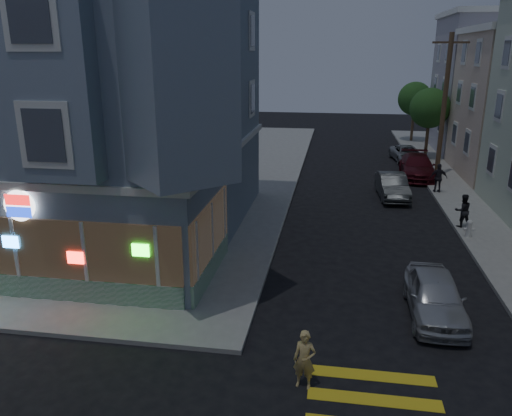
% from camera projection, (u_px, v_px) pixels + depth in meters
% --- Properties ---
extents(ground, '(120.00, 120.00, 0.00)m').
position_uv_depth(ground, '(107.00, 391.00, 12.31)').
color(ground, black).
rests_on(ground, ground).
extents(sidewalk_nw, '(33.00, 42.00, 0.15)m').
position_uv_depth(sidewalk_nw, '(71.00, 167.00, 35.99)').
color(sidewalk_nw, gray).
rests_on(sidewalk_nw, ground).
extents(corner_building, '(14.60, 14.60, 11.40)m').
position_uv_depth(corner_building, '(77.00, 104.00, 21.82)').
color(corner_building, slate).
rests_on(corner_building, sidewalk_nw).
extents(utility_pole, '(2.20, 0.30, 9.00)m').
position_uv_depth(utility_pole, '(444.00, 105.00, 31.67)').
color(utility_pole, '#4C3826').
rests_on(utility_pole, sidewalk_ne).
extents(street_tree_near, '(3.00, 3.00, 5.30)m').
position_uv_depth(street_tree_near, '(430.00, 108.00, 37.55)').
color(street_tree_near, '#4C3826').
rests_on(street_tree_near, sidewalk_ne).
extents(street_tree_far, '(3.00, 3.00, 5.30)m').
position_uv_depth(street_tree_far, '(415.00, 99.00, 45.08)').
color(street_tree_far, '#4C3826').
rests_on(street_tree_far, sidewalk_ne).
extents(running_child, '(0.61, 0.45, 1.54)m').
position_uv_depth(running_child, '(305.00, 360.00, 12.25)').
color(running_child, tan).
rests_on(running_child, ground).
extents(pedestrian_a, '(0.87, 0.74, 1.57)m').
position_uv_depth(pedestrian_a, '(463.00, 211.00, 23.21)').
color(pedestrian_a, black).
rests_on(pedestrian_a, sidewalk_ne).
extents(pedestrian_b, '(1.01, 0.45, 1.69)m').
position_uv_depth(pedestrian_b, '(438.00, 178.00, 28.94)').
color(pedestrian_b, '#232129').
rests_on(pedestrian_b, sidewalk_ne).
extents(parked_car_a, '(1.67, 4.07, 1.38)m').
position_uv_depth(parked_car_a, '(435.00, 296.00, 15.61)').
color(parked_car_a, '#B7BABF').
rests_on(parked_car_a, ground).
extents(parked_car_b, '(1.73, 4.30, 1.39)m').
position_uv_depth(parked_car_b, '(392.00, 186.00, 28.37)').
color(parked_car_b, '#393D3F').
rests_on(parked_car_b, ground).
extents(parked_car_c, '(2.34, 5.28, 1.51)m').
position_uv_depth(parked_car_c, '(417.00, 167.00, 32.93)').
color(parked_car_c, '#50121B').
rests_on(parked_car_c, ground).
extents(parked_car_d, '(2.50, 4.46, 1.18)m').
position_uv_depth(parked_car_d, '(407.00, 154.00, 37.88)').
color(parked_car_d, gray).
rests_on(parked_car_d, ground).
extents(traffic_signal, '(0.55, 0.51, 4.52)m').
position_uv_depth(traffic_signal, '(178.00, 209.00, 15.88)').
color(traffic_signal, black).
rests_on(traffic_signal, sidewalk_nw).
extents(fire_hydrant, '(0.45, 0.26, 0.78)m').
position_uv_depth(fire_hydrant, '(469.00, 228.00, 22.02)').
color(fire_hydrant, silver).
rests_on(fire_hydrant, sidewalk_ne).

